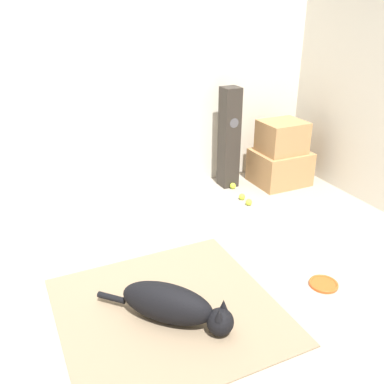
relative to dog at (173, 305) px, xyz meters
name	(u,v)px	position (x,y,z in m)	size (l,w,h in m)	color
ground_plane	(165,324)	(-0.05, 0.01, -0.14)	(12.00, 12.00, 0.00)	#9E9384
wall_back	(78,76)	(-0.05, 2.11, 1.14)	(8.00, 0.06, 2.55)	beige
area_rug	(168,310)	(0.01, 0.12, -0.13)	(1.44, 1.41, 0.01)	#847056
dog	(173,305)	(0.00, 0.00, 0.00)	(0.72, 0.74, 0.27)	black
frisbee	(324,284)	(1.16, -0.11, -0.13)	(0.21, 0.21, 0.03)	#DB511E
cardboard_box_lower	(280,167)	(2.00, 1.63, 0.05)	(0.59, 0.51, 0.38)	#A87A4C
cardboard_box_upper	(282,137)	(1.99, 1.62, 0.41)	(0.47, 0.40, 0.35)	#A87A4C
floor_speaker	(229,138)	(1.44, 1.82, 0.41)	(0.19, 0.19, 1.10)	#2D2823
tennis_ball_by_boxes	(242,197)	(1.38, 1.42, -0.11)	(0.07, 0.07, 0.07)	#C6E033
tennis_ball_near_speaker	(233,186)	(1.44, 1.70, -0.11)	(0.07, 0.07, 0.07)	#C6E033
tennis_ball_loose_on_carpet	(249,202)	(1.38, 1.27, -0.11)	(0.07, 0.07, 0.07)	#C6E033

